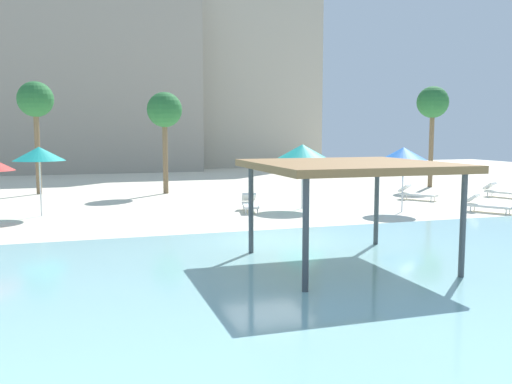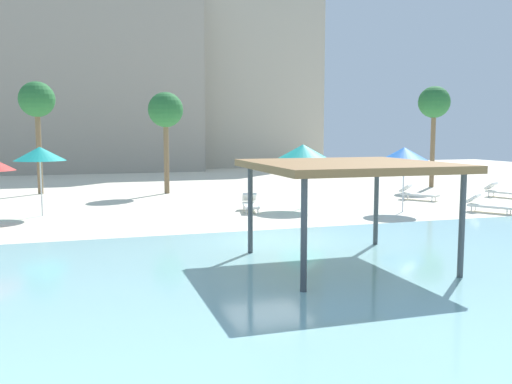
# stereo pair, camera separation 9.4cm
# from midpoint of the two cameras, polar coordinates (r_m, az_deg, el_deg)

# --- Properties ---
(ground_plane) EXTENTS (80.00, 80.00, 0.00)m
(ground_plane) POSITION_cam_midpoint_polar(r_m,az_deg,el_deg) (17.35, 1.00, -5.00)
(ground_plane) COLOR beige
(lagoon_water) EXTENTS (44.00, 13.50, 0.04)m
(lagoon_water) POSITION_cam_midpoint_polar(r_m,az_deg,el_deg) (12.61, 8.69, -9.32)
(lagoon_water) COLOR #8CC6CC
(lagoon_water) RESTS_ON ground
(shade_pavilion) EXTENTS (4.60, 4.60, 2.64)m
(shade_pavilion) POSITION_cam_midpoint_polar(r_m,az_deg,el_deg) (13.96, 9.34, 2.46)
(shade_pavilion) COLOR #42474C
(shade_pavilion) RESTS_ON ground
(beach_umbrella_blue_3) EXTENTS (2.05, 2.05, 2.73)m
(beach_umbrella_blue_3) POSITION_cam_midpoint_polar(r_m,az_deg,el_deg) (23.95, 14.93, 3.82)
(beach_umbrella_blue_3) COLOR silver
(beach_umbrella_blue_3) RESTS_ON ground
(beach_umbrella_teal_4) EXTENTS (2.03, 2.03, 2.79)m
(beach_umbrella_teal_4) POSITION_cam_midpoint_polar(r_m,az_deg,el_deg) (23.58, -21.67, 3.69)
(beach_umbrella_teal_4) COLOR silver
(beach_umbrella_teal_4) RESTS_ON ground
(beach_umbrella_teal_5) EXTENTS (2.20, 2.20, 2.83)m
(beach_umbrella_teal_5) POSITION_cam_midpoint_polar(r_m,az_deg,el_deg) (24.27, 4.72, 4.22)
(beach_umbrella_teal_5) COLOR silver
(beach_umbrella_teal_5) RESTS_ON ground
(lounge_chair_0) EXTENTS (1.56, 1.91, 0.74)m
(lounge_chair_0) POSITION_cam_midpoint_polar(r_m,az_deg,el_deg) (28.53, 16.10, -0.11)
(lounge_chair_0) COLOR white
(lounge_chair_0) RESTS_ON ground
(lounge_chair_1) EXTENTS (1.51, 1.93, 0.74)m
(lounge_chair_1) POSITION_cam_midpoint_polar(r_m,az_deg,el_deg) (25.15, 22.62, -1.19)
(lounge_chair_1) COLOR white
(lounge_chair_1) RESTS_ON ground
(lounge_chair_2) EXTENTS (0.98, 1.98, 0.74)m
(lounge_chair_2) POSITION_cam_midpoint_polar(r_m,az_deg,el_deg) (23.51, -0.76, -1.19)
(lounge_chair_2) COLOR white
(lounge_chair_2) RESTS_ON ground
(lounge_chair_4) EXTENTS (1.25, 1.98, 0.74)m
(lounge_chair_4) POSITION_cam_midpoint_polar(r_m,az_deg,el_deg) (31.15, 23.88, 0.12)
(lounge_chair_4) COLOR white
(lounge_chair_4) RESTS_ON ground
(palm_tree_0) EXTENTS (1.90, 1.90, 6.10)m
(palm_tree_0) POSITION_cam_midpoint_polar(r_m,az_deg,el_deg) (35.18, 17.76, 8.63)
(palm_tree_0) COLOR brown
(palm_tree_0) RESTS_ON ground
(palm_tree_1) EXTENTS (1.90, 1.90, 6.06)m
(palm_tree_1) POSITION_cam_midpoint_polar(r_m,az_deg,el_deg) (32.05, -21.97, 8.66)
(palm_tree_1) COLOR brown
(palm_tree_1) RESTS_ON ground
(palm_tree_2) EXTENTS (1.90, 1.90, 5.51)m
(palm_tree_2) POSITION_cam_midpoint_polar(r_m,az_deg,el_deg) (30.46, -9.55, 8.20)
(palm_tree_2) COLOR brown
(palm_tree_2) RESTS_ON ground
(hotel_block_0) EXTENTS (22.60, 10.63, 15.47)m
(hotel_block_0) POSITION_cam_midpoint_polar(r_m,az_deg,el_deg) (51.25, -19.53, 10.81)
(hotel_block_0) COLOR #9E9384
(hotel_block_0) RESTS_ON ground
(hotel_block_1) EXTENTS (17.98, 8.61, 17.01)m
(hotel_block_1) POSITION_cam_midpoint_polar(r_m,az_deg,el_deg) (55.20, -3.74, 11.61)
(hotel_block_1) COLOR #B2A893
(hotel_block_1) RESTS_ON ground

